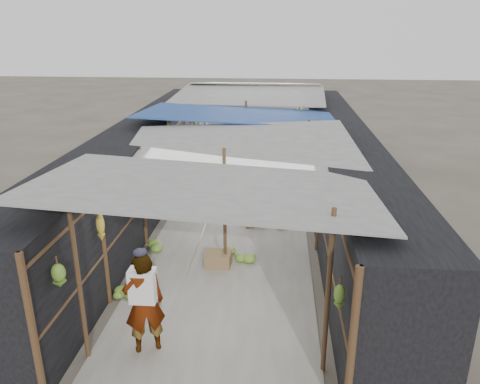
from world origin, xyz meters
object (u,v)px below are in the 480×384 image
(shopper_blue, at_px, (220,150))
(vendor_seated, at_px, (272,159))
(black_basin, at_px, (298,186))
(vendor_elderly, at_px, (144,303))
(crate_near, at_px, (219,259))

(shopper_blue, height_order, vendor_seated, shopper_blue)
(black_basin, relative_size, shopper_blue, 0.38)
(vendor_seated, bearing_deg, vendor_elderly, 3.83)
(shopper_blue, bearing_deg, vendor_elderly, -116.25)
(shopper_blue, distance_m, vendor_seated, 1.82)
(crate_near, height_order, shopper_blue, shopper_blue)
(black_basin, distance_m, vendor_seated, 1.93)
(crate_near, relative_size, vendor_seated, 0.58)
(black_basin, xyz_separation_m, vendor_seated, (-0.85, 1.69, 0.37))
(shopper_blue, bearing_deg, black_basin, -58.12)
(black_basin, height_order, vendor_elderly, vendor_elderly)
(vendor_elderly, xyz_separation_m, shopper_blue, (-0.01, 9.60, -0.07))
(vendor_elderly, xyz_separation_m, vendor_seated, (1.78, 9.66, -0.39))
(vendor_elderly, bearing_deg, vendor_seated, -123.87)
(crate_near, xyz_separation_m, vendor_seated, (1.00, 6.87, 0.30))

